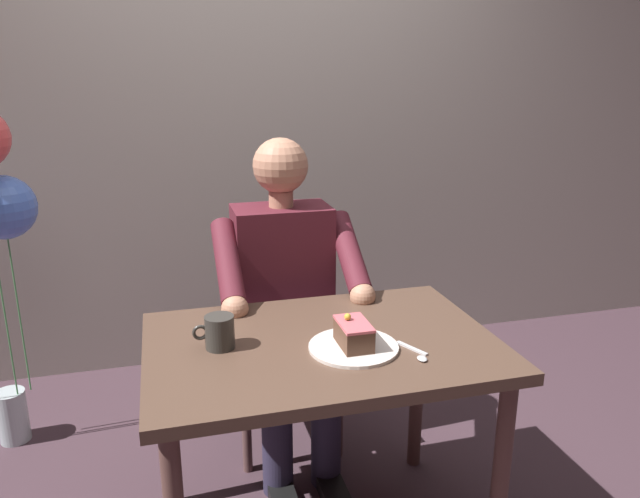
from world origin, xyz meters
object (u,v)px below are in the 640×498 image
object	(u,v)px
cake_slice	(354,334)
coffee_cup	(219,331)
dining_table	(322,368)
seated_person	(287,301)
chair	(279,322)
dessert_spoon	(417,354)

from	to	relation	value
cake_slice	coffee_cup	size ratio (longest dim) A/B	1.16
coffee_cup	cake_slice	bearing A→B (deg)	163.84
dining_table	cake_slice	bearing A→B (deg)	133.28
seated_person	coffee_cup	world-z (taller)	seated_person
chair	cake_slice	distance (m)	0.79
dining_table	chair	xyz separation A→B (m)	(0.00, -0.66, -0.13)
dining_table	chair	size ratio (longest dim) A/B	1.15
cake_slice	coffee_cup	bearing A→B (deg)	-16.16
cake_slice	seated_person	bearing A→B (deg)	-82.74
seated_person	cake_slice	bearing A→B (deg)	97.26
chair	seated_person	size ratio (longest dim) A/B	0.72
cake_slice	dessert_spoon	bearing A→B (deg)	151.69
cake_slice	dining_table	bearing A→B (deg)	-46.72
chair	seated_person	bearing A→B (deg)	90.00
seated_person	chair	bearing A→B (deg)	-90.00
cake_slice	coffee_cup	distance (m)	0.38
coffee_cup	dessert_spoon	bearing A→B (deg)	159.95
chair	cake_slice	xyz separation A→B (m)	(-0.07, 0.74, 0.27)
chair	cake_slice	world-z (taller)	chair
seated_person	coffee_cup	bearing A→B (deg)	57.60
chair	coffee_cup	world-z (taller)	chair
dining_table	coffee_cup	size ratio (longest dim) A/B	8.56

